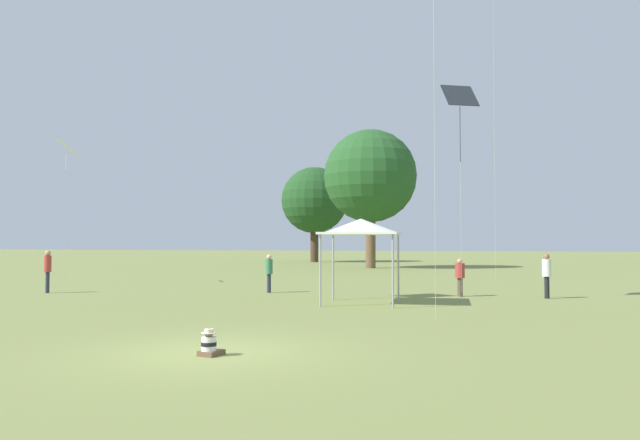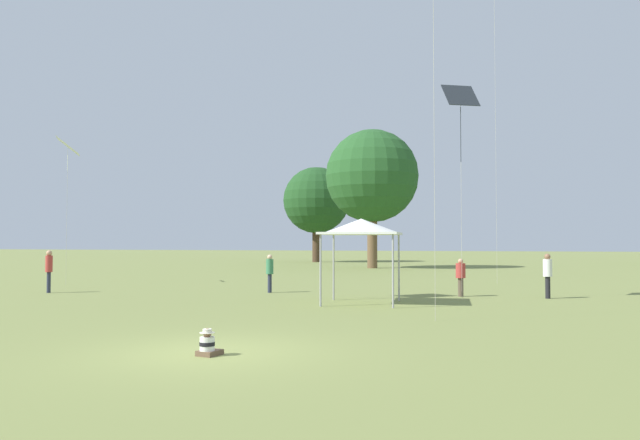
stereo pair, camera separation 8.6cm
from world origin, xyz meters
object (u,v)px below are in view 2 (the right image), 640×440
Objects in this scene: seated_toddler at (208,345)px; person_standing_1 at (461,274)px; distant_tree_2 at (316,200)px; person_standing_2 at (49,267)px; canopy_tent at (361,227)px; kite_6 at (68,148)px; person_standing_0 at (548,272)px; person_standing_3 at (270,270)px; kite_5 at (460,99)px; distant_tree_1 at (372,176)px.

seated_toddler is 0.34× the size of person_standing_1.
person_standing_2 is at bearing -88.38° from distant_tree_2.
kite_6 reaches higher than canopy_tent.
person_standing_0 is at bearing 76.50° from seated_toddler.
person_standing_3 reaches higher than seated_toddler.
kite_5 is 0.70× the size of distant_tree_1.
person_standing_0 is 0.95× the size of person_standing_2.
person_standing_0 is at bearing 43.89° from kite_5.
person_standing_2 is at bearing 176.67° from canopy_tent.
person_standing_1 is 0.14× the size of distant_tree_2.
canopy_tent is at bearing -60.03° from person_standing_2.
canopy_tent reaches higher than person_standing_2.
person_standing_0 is 11.50m from person_standing_3.
person_standing_3 is 0.22× the size of kite_6.
kite_5 reaches higher than person_standing_2.
canopy_tent is at bearing -125.64° from kite_5.
distant_tree_1 is at bearing 101.01° from canopy_tent.
seated_toddler is 58.28m from distant_tree_2.
person_standing_2 is (-20.68, -3.29, 0.09)m from person_standing_0.
distant_tree_1 is at bearing -12.70° from kite_6.
person_standing_1 is 0.92× the size of person_standing_3.
person_standing_1 is 21.32m from kite_6.
person_standing_2 is at bearing -144.94° from person_standing_0.
person_standing_2 is 14.25m from canopy_tent.
seated_toddler is at bearing -40.24° from person_standing_3.
kite_6 is (-2.97, 4.81, 6.05)m from person_standing_2.
person_standing_2 is 0.17× the size of distant_tree_2.
kite_6 is (-16.50, 16.48, 6.98)m from seated_toddler.
person_standing_1 is 7.00m from kite_5.
kite_6 is (-20.46, 3.11, -0.54)m from kite_5.
distant_tree_1 is (-0.99, 26.82, 6.87)m from person_standing_3.
person_standing_0 is 0.23× the size of kite_6.
seated_toddler is at bearing -82.65° from distant_tree_1.
seated_toddler is at bearing -75.21° from distant_tree_2.
person_standing_1 is 8.17m from person_standing_3.
kite_6 is at bearing 147.08° from seated_toddler.
person_standing_2 is 9.63m from person_standing_3.
distant_tree_1 reaches higher than person_standing_2.
distant_tree_1 reaches higher than distant_tree_2.
person_standing_0 is 20.94m from person_standing_2.
person_standing_0 is 0.21× the size of kite_5.
kite_6 is (-12.16, 1.94, 6.19)m from person_standing_3.
person_standing_0 is 1.14× the size of person_standing_1.
kite_6 is at bearing -79.58° from person_standing_1.
canopy_tent is at bearing 98.87° from seated_toddler.
person_standing_3 is (-11.49, -0.42, -0.05)m from person_standing_0.
canopy_tent is 0.26× the size of distant_tree_1.
seated_toddler is at bearing -89.52° from person_standing_0.
person_standing_3 is at bearing -170.56° from kite_5.
distant_tree_1 is (8.20, 29.69, 6.73)m from person_standing_2.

